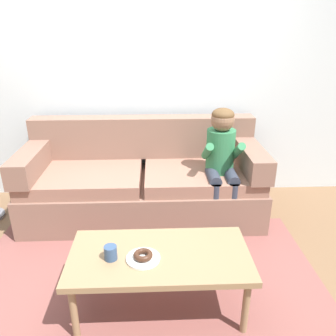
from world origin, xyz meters
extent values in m
plane|color=brown|center=(0.00, 0.00, 0.00)|extent=(10.00, 10.00, 0.00)
cube|color=silver|center=(0.00, 1.40, 1.40)|extent=(8.00, 0.10, 2.80)
cube|color=brown|center=(0.00, -0.25, 0.01)|extent=(2.61, 1.79, 0.01)
cube|color=#846051|center=(-0.03, 0.80, 0.19)|extent=(2.25, 0.90, 0.38)
cube|color=#936755|center=(-0.60, 0.75, 0.44)|extent=(1.08, 0.74, 0.12)
cube|color=#936755|center=(0.53, 0.75, 0.44)|extent=(1.08, 0.74, 0.12)
cube|color=#846051|center=(-0.03, 1.15, 0.71)|extent=(2.25, 0.20, 0.42)
cube|color=#846051|center=(-1.06, 0.80, 0.61)|extent=(0.20, 0.90, 0.22)
cube|color=#846051|center=(0.99, 0.80, 0.61)|extent=(0.20, 0.90, 0.22)
cube|color=#937551|center=(0.10, -0.43, 0.42)|extent=(1.14, 0.57, 0.04)
cylinder|color=#937551|center=(-0.41, -0.66, 0.20)|extent=(0.04, 0.04, 0.40)
cylinder|color=#937551|center=(0.61, -0.66, 0.20)|extent=(0.04, 0.04, 0.40)
cylinder|color=#937551|center=(-0.41, -0.21, 0.20)|extent=(0.04, 0.04, 0.40)
cylinder|color=#937551|center=(0.61, -0.21, 0.20)|extent=(0.04, 0.04, 0.40)
cylinder|color=#337A4C|center=(0.68, 0.72, 0.70)|extent=(0.26, 0.26, 0.40)
sphere|color=#846047|center=(0.68, 0.70, 1.00)|extent=(0.21, 0.21, 0.21)
ellipsoid|color=brown|center=(0.68, 0.70, 1.04)|extent=(0.20, 0.20, 0.12)
cylinder|color=#333847|center=(0.60, 0.57, 0.51)|extent=(0.11, 0.30, 0.11)
cylinder|color=#333847|center=(0.60, 0.42, 0.28)|extent=(0.09, 0.09, 0.44)
cube|color=black|center=(0.60, 0.37, 0.03)|extent=(0.10, 0.20, 0.06)
cylinder|color=#337A4C|center=(0.55, 0.62, 0.74)|extent=(0.07, 0.29, 0.23)
cylinder|color=#333847|center=(0.76, 0.57, 0.51)|extent=(0.11, 0.30, 0.11)
cylinder|color=#333847|center=(0.76, 0.42, 0.28)|extent=(0.09, 0.09, 0.44)
cube|color=black|center=(0.76, 0.37, 0.03)|extent=(0.10, 0.20, 0.06)
cylinder|color=#337A4C|center=(0.82, 0.62, 0.74)|extent=(0.07, 0.29, 0.23)
cylinder|color=white|center=(0.00, -0.48, 0.44)|extent=(0.21, 0.21, 0.01)
torus|color=#422619|center=(0.00, -0.48, 0.47)|extent=(0.13, 0.13, 0.04)
cylinder|color=#334C72|center=(-0.20, -0.47, 0.48)|extent=(0.08, 0.08, 0.09)
cube|color=red|center=(-0.51, 0.12, 0.03)|extent=(0.16, 0.09, 0.05)
cylinder|color=red|center=(-0.60, 0.12, 0.03)|extent=(0.06, 0.06, 0.05)
cylinder|color=red|center=(-0.43, 0.12, 0.03)|extent=(0.06, 0.06, 0.05)
camera|label=1|loc=(0.08, -2.18, 1.76)|focal=36.18mm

